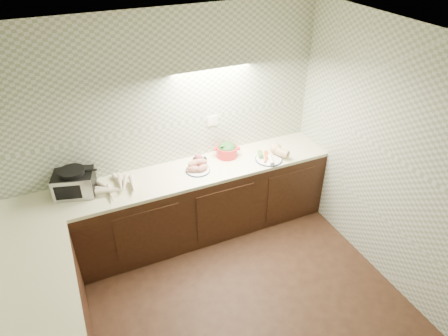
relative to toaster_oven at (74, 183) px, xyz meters
name	(u,v)px	position (x,y,z in m)	size (l,w,h in m)	color
room	(238,198)	(1.05, -1.61, 0.60)	(3.60, 3.60, 2.60)	black
counter	(139,275)	(0.37, -0.93, -0.58)	(3.60, 3.60, 0.90)	black
toaster_oven	(74,183)	(0.00, 0.00, 0.00)	(0.46, 0.40, 0.28)	black
parsnip_pile	(123,184)	(0.47, -0.09, -0.10)	(0.50, 0.45, 0.08)	beige
sweet_potato_plate	(197,167)	(1.29, -0.12, -0.08)	(0.28, 0.27, 0.13)	#111E41
onion_bowl	(200,160)	(1.36, 0.01, -0.08)	(0.16, 0.16, 0.13)	black
dutch_oven	(227,150)	(1.72, 0.03, -0.05)	(0.32, 0.32, 0.17)	red
veg_plate	(272,153)	(2.20, -0.21, -0.08)	(0.40, 0.40, 0.15)	#111E41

